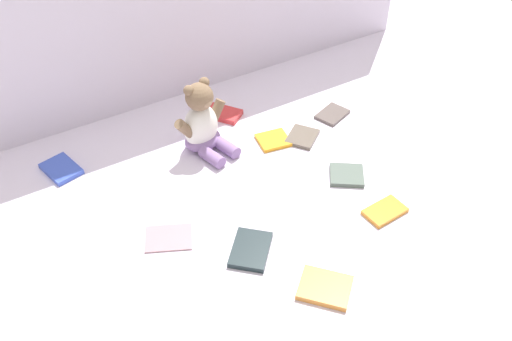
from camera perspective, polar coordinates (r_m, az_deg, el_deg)
name	(u,v)px	position (r m, az deg, el deg)	size (l,w,h in m)	color
ground_plane	(242,175)	(1.68, -1.42, -0.47)	(3.20, 3.20, 0.00)	silver
teddy_bear	(202,124)	(1.73, -5.36, 4.59)	(0.19, 0.19, 0.23)	white
book_case_0	(169,237)	(1.52, -8.68, -6.57)	(0.09, 0.12, 0.01)	#A67D85
book_case_1	(223,114)	(1.90, -3.25, 5.66)	(0.07, 0.11, 0.02)	red
book_case_2	(273,140)	(1.79, 1.74, 3.03)	(0.09, 0.09, 0.01)	orange
book_case_3	(325,288)	(1.40, 6.86, -11.49)	(0.10, 0.12, 0.02)	orange
book_case_4	(251,250)	(1.47, -0.54, -7.87)	(0.09, 0.13, 0.02)	#1C292C
book_case_5	(61,169)	(1.78, -18.80, 0.15)	(0.08, 0.12, 0.01)	blue
book_case_6	(385,211)	(1.60, 12.69, -3.97)	(0.07, 0.11, 0.01)	orange
book_case_7	(332,114)	(1.92, 7.59, 5.56)	(0.08, 0.10, 0.01)	#594D48
book_case_8	(302,137)	(1.81, 4.63, 3.35)	(0.08, 0.10, 0.01)	brown
book_case_9	(347,175)	(1.69, 9.00, -0.46)	(0.09, 0.10, 0.01)	#4B5A50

